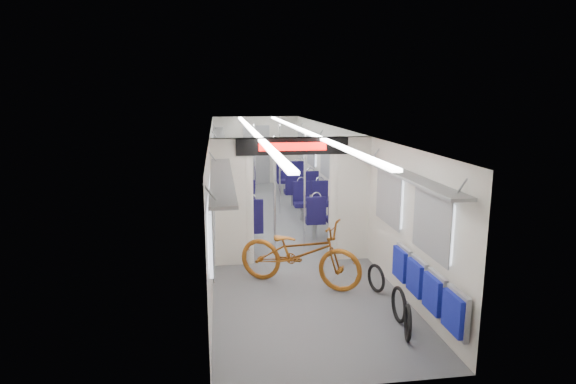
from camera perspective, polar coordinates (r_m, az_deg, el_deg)
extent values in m
plane|color=#515456|center=(10.98, -1.17, -4.61)|extent=(12.00, 12.00, 0.00)
cube|color=silver|center=(10.63, -8.97, 1.08)|extent=(0.02, 12.00, 2.30)
cube|color=silver|center=(10.98, 6.33, 1.49)|extent=(0.02, 12.00, 2.30)
cube|color=silver|center=(16.62, -3.78, 4.96)|extent=(2.90, 0.02, 2.30)
cube|color=silver|center=(5.03, 7.53, -10.91)|extent=(2.90, 0.02, 2.30)
cube|color=silver|center=(10.57, -1.22, 7.45)|extent=(2.90, 12.00, 0.02)
cube|color=white|center=(10.52, -4.22, 7.24)|extent=(0.12, 11.40, 0.04)
cube|color=white|center=(10.65, 1.74, 7.32)|extent=(0.12, 11.40, 0.04)
cube|color=silver|center=(8.71, -6.91, -2.20)|extent=(0.65, 0.18, 2.00)
cube|color=silver|center=(9.04, 7.50, -1.70)|extent=(0.65, 0.18, 2.00)
cube|color=silver|center=(8.61, 0.45, 5.50)|extent=(2.90, 0.18, 0.30)
cylinder|color=silver|center=(8.72, -4.77, -2.13)|extent=(0.20, 0.20, 2.00)
cylinder|color=silver|center=(8.96, 5.50, -1.78)|extent=(0.20, 0.20, 2.00)
cube|color=black|center=(8.50, 0.56, 5.42)|extent=(2.00, 0.03, 0.30)
cube|color=#FF0C07|center=(8.48, 0.59, 5.40)|extent=(1.20, 0.02, 0.14)
cube|color=silver|center=(5.90, -9.13, -4.94)|extent=(0.04, 1.00, 0.75)
cube|color=silver|center=(6.50, 16.83, -3.76)|extent=(0.04, 1.00, 0.75)
cube|color=silver|center=(7.45, -9.00, -1.46)|extent=(0.04, 1.00, 0.75)
cube|color=silver|center=(7.93, 11.98, -0.77)|extent=(0.04, 1.00, 0.75)
cube|color=silver|center=(10.10, -8.87, 1.97)|extent=(0.04, 1.00, 0.75)
cube|color=silver|center=(10.46, 6.89, 2.36)|extent=(0.04, 1.00, 0.75)
cube|color=silver|center=(11.98, -8.81, 3.47)|extent=(0.04, 1.00, 0.75)
cube|color=silver|center=(12.28, 4.58, 3.77)|extent=(0.04, 1.00, 0.75)
cube|color=silver|center=(13.86, -8.77, 4.57)|extent=(0.04, 1.00, 0.75)
cube|color=silver|center=(14.12, 2.86, 4.82)|extent=(0.04, 1.00, 0.75)
cube|color=silver|center=(15.65, -8.74, 5.36)|extent=(0.04, 1.00, 0.75)
cube|color=silver|center=(15.88, 1.60, 5.58)|extent=(0.04, 1.00, 0.75)
cube|color=gray|center=(6.55, -7.89, 1.70)|extent=(0.30, 3.60, 0.04)
cube|color=gray|center=(7.04, 13.25, 2.18)|extent=(0.30, 3.60, 0.04)
cube|color=gray|center=(12.51, -8.18, 6.37)|extent=(0.30, 7.60, 0.04)
cube|color=gray|center=(12.77, 3.36, 6.57)|extent=(0.30, 7.60, 0.04)
cube|color=gray|center=(16.58, -3.76, 4.42)|extent=(0.90, 0.05, 2.00)
imported|color=#975216|center=(7.81, 1.38, -7.22)|extent=(2.16, 1.66, 1.09)
cube|color=gray|center=(6.05, 19.46, -13.36)|extent=(0.06, 0.47, 0.54)
cube|color=#0F158D|center=(6.02, 18.94, -13.44)|extent=(0.06, 0.43, 0.45)
cube|color=gray|center=(6.49, 17.19, -11.44)|extent=(0.06, 0.47, 0.54)
cube|color=#0F158D|center=(6.47, 16.70, -11.50)|extent=(0.06, 0.43, 0.45)
cube|color=gray|center=(6.96, 15.23, -9.76)|extent=(0.06, 0.47, 0.54)
cube|color=#0F158D|center=(6.93, 14.77, -9.81)|extent=(0.06, 0.43, 0.45)
cube|color=gray|center=(7.43, 13.54, -8.28)|extent=(0.06, 0.47, 0.54)
cube|color=#0F158D|center=(7.41, 13.11, -8.32)|extent=(0.06, 0.43, 0.45)
torus|color=black|center=(6.46, 14.00, -15.00)|extent=(0.18, 0.47, 0.47)
torus|color=black|center=(6.89, 13.00, -13.05)|extent=(0.05, 0.50, 0.50)
torus|color=black|center=(7.79, 10.40, -10.18)|extent=(0.17, 0.45, 0.45)
cube|color=#120C38|center=(9.72, -4.45, -4.35)|extent=(0.48, 0.45, 0.10)
cylinder|color=gray|center=(9.78, -4.43, -5.62)|extent=(0.10, 0.10, 0.35)
cube|color=#120C38|center=(9.45, -4.40, -2.65)|extent=(0.48, 0.09, 0.59)
torus|color=silver|center=(9.39, -4.43, -0.92)|extent=(0.24, 0.03, 0.24)
cube|color=#120C38|center=(11.46, -5.07, -1.89)|extent=(0.48, 0.45, 0.10)
cylinder|color=gray|center=(11.52, -5.06, -2.97)|extent=(0.10, 0.10, 0.35)
cube|color=#120C38|center=(11.57, -5.16, -0.03)|extent=(0.48, 0.09, 0.59)
torus|color=silver|center=(11.51, -5.18, 1.40)|extent=(0.24, 0.03, 0.24)
cube|color=#120C38|center=(9.70, -7.23, -4.44)|extent=(0.48, 0.45, 0.10)
cylinder|color=gray|center=(9.76, -7.19, -5.71)|extent=(0.10, 0.10, 0.35)
cube|color=#120C38|center=(9.43, -7.25, -2.74)|extent=(0.48, 0.09, 0.59)
torus|color=silver|center=(9.37, -7.30, -1.01)|extent=(0.24, 0.03, 0.24)
cube|color=#120C38|center=(11.45, -7.42, -1.96)|extent=(0.48, 0.45, 0.10)
cylinder|color=gray|center=(11.50, -7.40, -3.05)|extent=(0.10, 0.10, 0.35)
cube|color=#120C38|center=(11.55, -7.49, -0.10)|extent=(0.48, 0.09, 0.59)
torus|color=silver|center=(11.50, -7.52, 1.33)|extent=(0.24, 0.03, 0.24)
cube|color=#120C38|center=(10.32, 3.18, -3.39)|extent=(0.41, 0.38, 0.10)
cylinder|color=gray|center=(10.38, 3.16, -4.59)|extent=(0.10, 0.10, 0.35)
cube|color=#120C38|center=(10.10, 3.37, -1.97)|extent=(0.41, 0.07, 0.50)
torus|color=silver|center=(10.04, 3.38, -0.58)|extent=(0.21, 0.03, 0.21)
cube|color=#120C38|center=(11.79, 1.69, -1.47)|extent=(0.41, 0.38, 0.10)
cylinder|color=gray|center=(11.84, 1.68, -2.53)|extent=(0.10, 0.10, 0.35)
cube|color=#120C38|center=(11.87, 1.56, 0.11)|extent=(0.41, 0.07, 0.50)
torus|color=silver|center=(11.83, 1.57, 1.29)|extent=(0.21, 0.03, 0.21)
cube|color=#120C38|center=(10.42, 5.71, -3.28)|extent=(0.41, 0.38, 0.10)
cylinder|color=gray|center=(10.48, 5.69, -4.47)|extent=(0.10, 0.10, 0.35)
cube|color=#120C38|center=(10.20, 5.96, -1.87)|extent=(0.41, 0.07, 0.50)
torus|color=silver|center=(10.15, 5.99, -0.50)|extent=(0.21, 0.03, 0.21)
cube|color=#120C38|center=(11.88, 3.92, -1.39)|extent=(0.41, 0.38, 0.10)
cylinder|color=gray|center=(11.93, 3.90, -2.44)|extent=(0.10, 0.10, 0.35)
cube|color=#120C38|center=(11.96, 3.78, 0.17)|extent=(0.41, 0.07, 0.50)
torus|color=silver|center=(11.91, 3.80, 1.35)|extent=(0.21, 0.03, 0.21)
cube|color=#120C38|center=(13.58, -5.61, 0.23)|extent=(0.49, 0.46, 0.10)
cylinder|color=gray|center=(13.63, -5.59, -0.70)|extent=(0.10, 0.10, 0.35)
cube|color=#120C38|center=(13.33, -5.60, 1.55)|extent=(0.49, 0.09, 0.60)
torus|color=silver|center=(13.29, -5.63, 2.82)|extent=(0.25, 0.03, 0.25)
cube|color=#120C38|center=(15.40, -5.95, 1.58)|extent=(0.49, 0.46, 0.10)
cylinder|color=gray|center=(15.44, -5.94, 0.76)|extent=(0.10, 0.10, 0.35)
cube|color=#120C38|center=(15.53, -6.01, 2.97)|extent=(0.49, 0.09, 0.60)
torus|color=silver|center=(15.49, -6.03, 4.06)|extent=(0.25, 0.03, 0.25)
cube|color=#120C38|center=(13.57, -7.59, 0.17)|extent=(0.49, 0.46, 0.10)
cylinder|color=gray|center=(13.61, -7.57, -0.75)|extent=(0.10, 0.10, 0.35)
cube|color=#120C38|center=(13.32, -7.62, 1.49)|extent=(0.49, 0.09, 0.60)
torus|color=silver|center=(13.27, -7.66, 2.77)|extent=(0.25, 0.03, 0.25)
cube|color=#120C38|center=(15.39, -7.70, 1.53)|extent=(0.49, 0.46, 0.10)
cylinder|color=gray|center=(15.43, -7.68, 0.71)|extent=(0.10, 0.10, 0.35)
cube|color=#120C38|center=(15.52, -7.75, 2.92)|extent=(0.49, 0.09, 0.60)
torus|color=silver|center=(15.48, -7.78, 4.02)|extent=(0.25, 0.03, 0.25)
cube|color=#120C38|center=(13.26, 0.54, 0.01)|extent=(0.44, 0.41, 0.10)
cylinder|color=gray|center=(13.31, 0.54, -0.94)|extent=(0.10, 0.10, 0.35)
cube|color=#120C38|center=(13.04, 0.66, 1.25)|extent=(0.44, 0.08, 0.54)
torus|color=silver|center=(12.99, 0.66, 2.42)|extent=(0.23, 0.03, 0.23)
cube|color=#120C38|center=(14.89, -0.45, 1.29)|extent=(0.44, 0.41, 0.10)
cylinder|color=gray|center=(14.93, -0.45, 0.44)|extent=(0.10, 0.10, 0.35)
cube|color=#120C38|center=(15.00, -0.54, 2.61)|extent=(0.44, 0.08, 0.54)
torus|color=silver|center=(14.96, -0.55, 3.64)|extent=(0.23, 0.03, 0.23)
cube|color=#120C38|center=(13.34, 2.53, 0.07)|extent=(0.44, 0.41, 0.10)
cylinder|color=gray|center=(13.39, 2.53, -0.87)|extent=(0.10, 0.10, 0.35)
cube|color=#120C38|center=(13.12, 2.68, 1.30)|extent=(0.44, 0.08, 0.54)
torus|color=silver|center=(13.07, 2.70, 2.47)|extent=(0.23, 0.03, 0.23)
cube|color=#120C38|center=(14.96, 1.33, 1.34)|extent=(0.44, 0.41, 0.10)
cylinder|color=gray|center=(15.00, 1.32, 0.49)|extent=(0.10, 0.10, 0.35)
cube|color=#120C38|center=(15.07, 1.23, 2.65)|extent=(0.44, 0.08, 0.54)
torus|color=silver|center=(15.03, 1.23, 3.68)|extent=(0.23, 0.03, 0.23)
cylinder|color=silver|center=(9.12, -1.57, -0.53)|extent=(0.04, 0.04, 2.30)
cylinder|color=silver|center=(9.57, 1.97, 0.05)|extent=(0.04, 0.04, 2.30)
cylinder|color=silver|center=(12.45, -3.95, 2.73)|extent=(0.05, 0.05, 2.30)
cylinder|color=silver|center=(12.30, -0.99, 2.65)|extent=(0.04, 0.04, 2.30)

